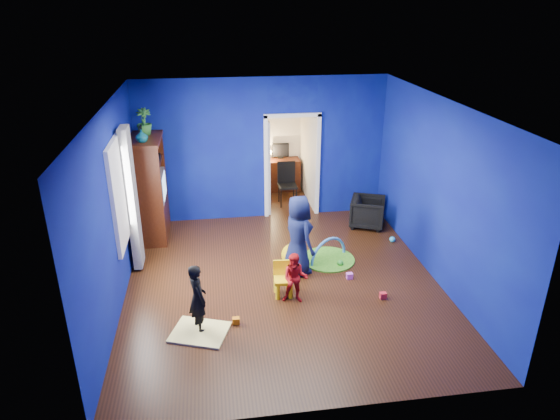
{
  "coord_description": "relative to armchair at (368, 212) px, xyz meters",
  "views": [
    {
      "loc": [
        -1.06,
        -6.93,
        4.3
      ],
      "look_at": [
        0.01,
        0.4,
        1.13
      ],
      "focal_mm": 32.0,
      "sensor_mm": 36.0,
      "label": 1
    }
  ],
  "objects": [
    {
      "name": "potted_plant",
      "position": [
        -4.24,
        0.38,
        1.9
      ],
      "size": [
        0.34,
        0.34,
        0.49
      ],
      "primitive_type": "imported",
      "rotation": [
        0.0,
        0.0,
        0.29
      ],
      "color": "#338430",
      "rests_on": "tv_armoire"
    },
    {
      "name": "floor",
      "position": [
        -2.02,
        -1.94,
        -0.3
      ],
      "size": [
        5.0,
        5.5,
        0.01
      ],
      "primitive_type": "cube",
      "color": "black",
      "rests_on": "ground"
    },
    {
      "name": "ceiling",
      "position": [
        -2.02,
        -1.94,
        2.6
      ],
      "size": [
        5.0,
        5.5,
        0.01
      ],
      "primitive_type": "cube",
      "color": "white",
      "rests_on": "wall_back"
    },
    {
      "name": "desk_lamp",
      "position": [
        -1.7,
        2.38,
        0.63
      ],
      "size": [
        0.14,
        0.14,
        0.14
      ],
      "primitive_type": "sphere",
      "color": "#FFD88C",
      "rests_on": "study_desk"
    },
    {
      "name": "toy_1",
      "position": [
        0.26,
        -0.77,
        -0.25
      ],
      "size": [
        0.11,
        0.11,
        0.11
      ],
      "primitive_type": "sphere",
      "color": "#29B3E8",
      "rests_on": "floor"
    },
    {
      "name": "child_navy",
      "position": [
        -1.72,
        -1.62,
        0.38
      ],
      "size": [
        0.66,
        0.79,
        1.38
      ],
      "primitive_type": "imported",
      "rotation": [
        0.0,
        0.0,
        1.96
      ],
      "color": "black",
      "rests_on": "floor"
    },
    {
      "name": "toy_3",
      "position": [
        -0.96,
        -1.52,
        -0.25
      ],
      "size": [
        0.11,
        0.11,
        0.11
      ],
      "primitive_type": "sphere",
      "color": "green",
      "rests_on": "floor"
    },
    {
      "name": "curtain",
      "position": [
        -4.39,
        -1.04,
        0.95
      ],
      "size": [
        0.14,
        0.42,
        2.4
      ],
      "primitive_type": "cube",
      "color": "slate",
      "rests_on": "floor"
    },
    {
      "name": "alcove",
      "position": [
        -1.42,
        1.69,
        0.95
      ],
      "size": [
        1.0,
        1.75,
        2.5
      ],
      "primitive_type": null,
      "color": "silver",
      "rests_on": "floor"
    },
    {
      "name": "wall_back",
      "position": [
        -2.02,
        0.81,
        1.15
      ],
      "size": [
        5.0,
        0.02,
        2.9
      ],
      "primitive_type": "cube",
      "color": "navy",
      "rests_on": "floor"
    },
    {
      "name": "study_desk",
      "position": [
        -1.42,
        2.32,
        0.07
      ],
      "size": [
        0.88,
        0.44,
        0.75
      ],
      "primitive_type": "cube",
      "color": "#3D140A",
      "rests_on": "floor"
    },
    {
      "name": "hopper_ball",
      "position": [
        -1.77,
        -1.37,
        -0.11
      ],
      "size": [
        0.39,
        0.39,
        0.39
      ],
      "primitive_type": "sphere",
      "color": "yellow",
      "rests_on": "floor"
    },
    {
      "name": "tv_armoire",
      "position": [
        -4.24,
        0.16,
        0.68
      ],
      "size": [
        0.58,
        1.14,
        1.96
      ],
      "primitive_type": "cube",
      "color": "#371109",
      "rests_on": "floor"
    },
    {
      "name": "armchair",
      "position": [
        0.0,
        0.0,
        0.0
      ],
      "size": [
        0.86,
        0.85,
        0.61
      ],
      "primitive_type": "imported",
      "rotation": [
        0.0,
        0.0,
        1.19
      ],
      "color": "black",
      "rests_on": "floor"
    },
    {
      "name": "doorway",
      "position": [
        -1.42,
        0.81,
        0.75
      ],
      "size": [
        1.16,
        0.1,
        2.1
      ],
      "primitive_type": "cube",
      "color": "white",
      "rests_on": "floor"
    },
    {
      "name": "toy_2",
      "position": [
        -2.85,
        -2.93,
        -0.25
      ],
      "size": [
        0.1,
        0.08,
        0.1
      ],
      "primitive_type": "cube",
      "color": "orange",
      "rests_on": "floor"
    },
    {
      "name": "toddler_red",
      "position": [
        -1.92,
        -2.49,
        0.1
      ],
      "size": [
        0.45,
        0.39,
        0.81
      ],
      "primitive_type": "imported",
      "rotation": [
        0.0,
        0.0,
        -0.24
      ],
      "color": "red",
      "rests_on": "floor"
    },
    {
      "name": "crt_tv",
      "position": [
        -4.2,
        0.16,
        0.72
      ],
      "size": [
        0.46,
        0.7,
        0.54
      ],
      "primitive_type": "cube",
      "color": "silver",
      "rests_on": "tv_armoire"
    },
    {
      "name": "wall_left",
      "position": [
        -4.52,
        -1.94,
        1.15
      ],
      "size": [
        0.02,
        5.5,
        2.9
      ],
      "primitive_type": "cube",
      "color": "navy",
      "rests_on": "floor"
    },
    {
      "name": "child_black",
      "position": [
        -3.36,
        -2.97,
        0.2
      ],
      "size": [
        0.37,
        0.44,
        1.02
      ],
      "primitive_type": "imported",
      "rotation": [
        0.0,
        0.0,
        1.98
      ],
      "color": "black",
      "rests_on": "floor"
    },
    {
      "name": "wall_front",
      "position": [
        -2.02,
        -4.69,
        1.15
      ],
      "size": [
        5.0,
        0.02,
        2.9
      ],
      "primitive_type": "cube",
      "color": "navy",
      "rests_on": "floor"
    },
    {
      "name": "folding_chair",
      "position": [
        -1.42,
        1.36,
        0.16
      ],
      "size": [
        0.4,
        0.4,
        0.92
      ],
      "primitive_type": "cube",
      "color": "black",
      "rests_on": "floor"
    },
    {
      "name": "toy_0",
      "position": [
        -0.56,
        -2.61,
        -0.25
      ],
      "size": [
        0.1,
        0.08,
        0.1
      ],
      "primitive_type": "cube",
      "color": "red",
      "rests_on": "floor"
    },
    {
      "name": "toy_arch",
      "position": [
        -1.11,
        -1.29,
        -0.28
      ],
      "size": [
        0.75,
        0.46,
        0.83
      ],
      "primitive_type": "torus",
      "rotation": [
        1.57,
        0.0,
        0.52
      ],
      "color": "#3F8CD8",
      "rests_on": "floor"
    },
    {
      "name": "toy_4",
      "position": [
        -0.91,
        -1.96,
        -0.25
      ],
      "size": [
        0.1,
        0.08,
        0.1
      ],
      "primitive_type": "cube",
      "color": "#DE53D5",
      "rests_on": "floor"
    },
    {
      "name": "vase",
      "position": [
        -4.24,
        -0.14,
        1.77
      ],
      "size": [
        0.23,
        0.23,
        0.22
      ],
      "primitive_type": "imported",
      "rotation": [
        0.0,
        0.0,
        -0.06
      ],
      "color": "#0D5F6A",
      "rests_on": "tv_armoire"
    },
    {
      "name": "kid_chair",
      "position": [
        -2.07,
        -2.29,
        -0.05
      ],
      "size": [
        0.3,
        0.3,
        0.5
      ],
      "primitive_type": "cube",
      "rotation": [
        0.0,
        0.0,
        -0.09
      ],
      "color": "yellow",
      "rests_on": "floor"
    },
    {
      "name": "window_left",
      "position": [
        -4.51,
        -1.59,
        1.25
      ],
      "size": [
        0.03,
        0.95,
        1.55
      ],
      "primitive_type": "cube",
      "color": "white",
      "rests_on": "wall_left"
    },
    {
      "name": "desk_monitor",
      "position": [
        -1.42,
        2.44,
        0.65
      ],
      "size": [
        0.4,
        0.05,
        0.32
      ],
      "primitive_type": "cube",
      "color": "black",
      "rests_on": "study_desk"
    },
    {
      "name": "book_shelf",
      "position": [
        -1.42,
        2.43,
        1.72
      ],
      "size": [
        0.88,
        0.24,
        0.04
      ],
      "primitive_type": "cube",
      "color": "white",
      "rests_on": "study_desk"
    },
    {
      "name": "yellow_blanket",
      "position": [
        -3.36,
        -3.07,
        -0.29
      ],
      "size": [
        0.91,
        0.82,
        0.03
      ],
      "primitive_type": "cube",
      "rotation": [
        0.0,
        0.0,
        -0.35
      ],
      "color": "#F2E07A",
      "rests_on": "floor"
    },
    {
      "name": "wall_right",
      "position": [
        0.48,
        -1.94,
        1.15
      ],
      "size": [
        0.02,
        5.5,
        2.9
      ],
      "primitive_type": "cube",
      "color": "navy",
      "rests_on": "floor"
    },
    {
      "name": "play_mat",
      "position": [
        -1.11,
        -1.29,
        -0.29
      ],
      "size": [
        0.93,
        0.93,
        0.02
      ],
      "primitive_type": "cylinder",
      "color": "green",
      "rests_on": "floor"
    }
  ]
}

